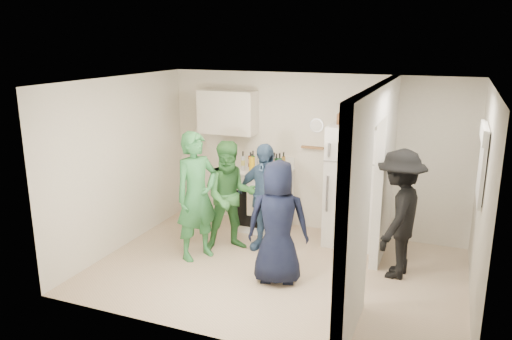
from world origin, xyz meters
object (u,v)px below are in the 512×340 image
at_px(yellow_cup_stack_top, 371,118).
at_px(blue_bowl, 351,110).
at_px(person_denim, 264,197).
at_px(person_navy, 278,223).
at_px(stove, 264,200).
at_px(fridge, 353,185).
at_px(person_green_center, 231,196).
at_px(person_green_left, 197,196).
at_px(wicker_basket, 350,119).
at_px(person_nook, 399,214).

bearing_deg(yellow_cup_stack_top, blue_bowl, 154.89).
relative_size(yellow_cup_stack_top, person_denim, 0.16).
xyz_separation_m(person_denim, person_navy, (0.52, -0.89, 0.00)).
xyz_separation_m(stove, fridge, (1.43, -0.03, 0.41)).
relative_size(person_green_center, person_navy, 1.02).
bearing_deg(person_green_left, blue_bowl, -24.75).
distance_m(fridge, wicker_basket, 0.98).
bearing_deg(stove, person_nook, -22.32).
height_order(fridge, person_denim, fridge).
height_order(fridge, yellow_cup_stack_top, yellow_cup_stack_top).
distance_m(wicker_basket, person_green_left, 2.47).
bearing_deg(person_navy, wicker_basket, -122.27).
bearing_deg(person_denim, wicker_basket, 48.69).
relative_size(stove, person_green_left, 0.54).
relative_size(blue_bowl, person_navy, 0.15).
distance_m(fridge, person_green_center, 1.83).
bearing_deg(blue_bowl, person_green_left, -142.39).
bearing_deg(person_green_center, person_nook, -32.52).
xyz_separation_m(yellow_cup_stack_top, person_denim, (-1.35, -0.62, -1.14)).
distance_m(fridge, blue_bowl, 1.11).
xyz_separation_m(wicker_basket, person_denim, (-1.03, -0.77, -1.09)).
distance_m(wicker_basket, person_nook, 1.63).
distance_m(fridge, yellow_cup_stack_top, 1.06).
distance_m(fridge, person_nook, 1.15).
height_order(wicker_basket, yellow_cup_stack_top, yellow_cup_stack_top).
height_order(stove, person_denim, person_denim).
bearing_deg(person_nook, stove, -104.09).
distance_m(person_green_left, person_denim, 0.99).
relative_size(fridge, blue_bowl, 7.52).
bearing_deg(wicker_basket, person_navy, -107.16).
height_order(fridge, person_green_center, fridge).
height_order(blue_bowl, person_navy, blue_bowl).
relative_size(blue_bowl, person_green_left, 0.13).
bearing_deg(person_denim, fridge, 44.43).
bearing_deg(yellow_cup_stack_top, person_green_left, -149.74).
height_order(blue_bowl, person_nook, blue_bowl).
relative_size(wicker_basket, person_navy, 0.22).
distance_m(person_green_left, person_navy, 1.32).
height_order(stove, wicker_basket, wicker_basket).
bearing_deg(fridge, person_green_left, -144.87).
xyz_separation_m(person_denim, person_nook, (1.89, -0.14, 0.05)).
xyz_separation_m(stove, person_denim, (0.29, -0.75, 0.30)).
xyz_separation_m(fridge, blue_bowl, (-0.10, 0.05, 1.11)).
bearing_deg(person_green_left, person_denim, -23.67).
relative_size(stove, wicker_basket, 2.80).
relative_size(stove, person_nook, 0.58).
bearing_deg(blue_bowl, fridge, -26.57).
bearing_deg(person_nook, person_green_center, -80.92).
bearing_deg(wicker_basket, blue_bowl, 0.00).
bearing_deg(blue_bowl, person_green_center, -147.35).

